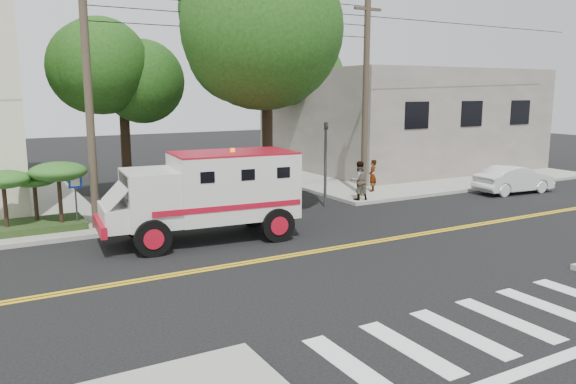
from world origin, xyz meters
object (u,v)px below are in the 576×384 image
armored_truck (209,191)px  parked_sedan (514,179)px  pedestrian_a (372,176)px  pedestrian_b (359,181)px

armored_truck → parked_sedan: armored_truck is taller
pedestrian_a → parked_sedan: bearing=108.7°
parked_sedan → pedestrian_b: size_ratio=2.37×
pedestrian_a → pedestrian_b: (-1.84, -1.38, 0.10)m
parked_sedan → pedestrian_a: (-6.22, 3.08, 0.24)m
pedestrian_a → armored_truck: bearing=-23.2°
pedestrian_a → pedestrian_b: pedestrian_b is taller
armored_truck → parked_sedan: 16.13m
armored_truck → pedestrian_b: (8.01, 2.56, -0.65)m
pedestrian_b → parked_sedan: bearing=178.7°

